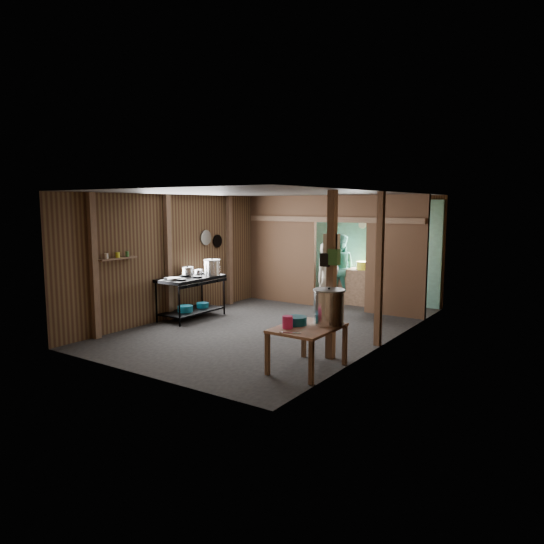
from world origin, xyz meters
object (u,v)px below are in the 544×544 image
Objects in this scene: gas_range at (191,298)px; yellow_tub at (364,266)px; stock_pot at (329,307)px; stove_pot_large at (212,268)px; prep_table at (307,348)px; cook at (327,281)px; pink_bucket at (288,322)px.

yellow_tub is at bearing 54.98° from gas_range.
stove_pot_large is at bearing 155.39° from stock_pot.
gas_range is 1.38× the size of prep_table.
cook is at bearing -91.66° from yellow_tub.
stove_pot_large is at bearing 146.06° from pink_bucket.
prep_table is at bearing -120.47° from stock_pot.
stock_pot is 4.87m from yellow_tub.
stove_pot_large is 4.09m from stock_pot.
prep_table is at bearing -75.00° from yellow_tub.
stock_pot is at bearing -17.43° from gas_range.
stock_pot is (3.89, -1.22, 0.45)m from gas_range.
gas_range is 8.29× the size of pink_bucket.
stove_pot_large is at bearing 70.59° from gas_range.
stove_pot_large reaches higher than prep_table.
prep_table is at bearing -29.59° from stove_pot_large.
pink_bucket is (-0.18, -0.25, 0.41)m from prep_table.
gas_range is 2.77× the size of stock_pot.
gas_range is 0.94× the size of cook.
cook reaches higher than stock_pot.
stock_pot is at bearing 57.08° from pink_bucket.
prep_table is 4.13m from stove_pot_large.
gas_range is 2.89m from cook.
stock_pot reaches higher than gas_range.
stock_pot is at bearing -130.07° from cook.
gas_range is 3.96m from pink_bucket.
stove_pot_large is 4.06m from pink_bucket.
cook is (-0.05, -1.74, -0.15)m from yellow_tub.
cook reaches higher than pink_bucket.
prep_table is at bearing -135.07° from cook.
stove_pot_large reaches higher than yellow_tub.
yellow_tub reaches higher than pink_bucket.
prep_table is 3.05× the size of stove_pot_large.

